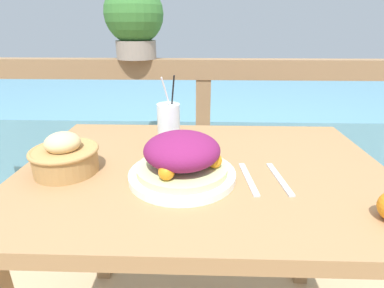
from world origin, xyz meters
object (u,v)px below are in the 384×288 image
Objects in this scene: salad_plate at (182,160)px; drink_glass at (169,128)px; potted_plant at (134,19)px; bread_basket at (65,156)px.

drink_glass is at bearing 105.88° from salad_plate.
drink_glass is at bearing -69.03° from potted_plant.
potted_plant is at bearing 109.62° from salad_plate.
drink_glass reaches higher than bread_basket.
salad_plate is at bearing -74.12° from drink_glass.
salad_plate is 1.15× the size of drink_glass.
potted_plant is (-0.25, 0.71, 0.36)m from salad_plate.
salad_plate is 1.55× the size of bread_basket.
salad_plate is 0.89× the size of potted_plant.
bread_basket is at bearing 174.88° from salad_plate.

